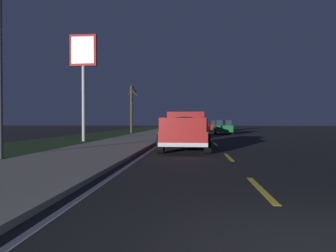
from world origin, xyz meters
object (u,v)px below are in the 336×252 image
Objects in this scene: pickup_truck at (185,130)px; bare_tree_far at (131,108)px; sedan_red at (216,126)px; sedan_white at (189,128)px; gas_price_sign at (83,61)px; sedan_green at (223,127)px; street_light_near at (7,22)px.

pickup_truck is 0.91× the size of bare_tree_far.
sedan_red is 13.14m from bare_tree_far.
gas_price_sign reaches higher than sedan_white.
sedan_red is 17.00m from sedan_white.
pickup_truck reaches higher than sedan_green.
street_light_near reaches higher than sedan_white.
sedan_white is at bearing -0.23° from pickup_truck.
sedan_white is at bearing 167.91° from sedan_red.
street_light_near is 1.40× the size of bare_tree_far.
gas_price_sign reaches higher than sedan_red.
sedan_green is at bearing -99.66° from bare_tree_far.
bare_tree_far is (9.19, 7.03, 2.24)m from sedan_white.
bare_tree_far is at bearing 37.44° from sedan_white.
gas_price_sign reaches higher than bare_tree_far.
street_light_near is at bearing 123.65° from pickup_truck.
street_light_near is at bearing -174.64° from gas_price_sign.
pickup_truck is 0.73× the size of gas_price_sign.
sedan_white is at bearing -54.00° from gas_price_sign.
street_light_near is (-9.94, -0.93, -0.66)m from gas_price_sign.
pickup_truck is at bearing -56.35° from street_light_near.
sedan_green is 1.00× the size of sedan_red.
sedan_green is 11.04m from bare_tree_far.
street_light_near is at bearing -178.63° from bare_tree_far.
street_light_near reaches higher than bare_tree_far.
sedan_green and sedan_red have the same top height.
gas_price_sign reaches higher than sedan_green.
gas_price_sign is 0.90× the size of street_light_near.
sedan_green is 0.53× the size of street_light_near.
gas_price_sign is at bearing 52.25° from pickup_truck.
bare_tree_far is (1.81, 10.66, 2.24)m from sedan_green.
sedan_red is at bearing -26.46° from gas_price_sign.
sedan_green is at bearing -179.62° from sedan_red.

